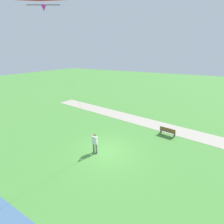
{
  "coord_description": "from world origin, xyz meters",
  "views": [
    {
      "loc": [
        9.58,
        5.83,
        7.65
      ],
      "look_at": [
        0.35,
        0.61,
        3.73
      ],
      "focal_mm": 25.26,
      "sensor_mm": 36.0,
      "label": 1
    }
  ],
  "objects": [
    {
      "name": "ground_plane",
      "position": [
        0.0,
        0.0,
        0.0
      ],
      "size": [
        120.0,
        120.0,
        0.0
      ],
      "primitive_type": "plane",
      "color": "#4C8E3D"
    },
    {
      "name": "walkway_path",
      "position": [
        -7.15,
        2.0,
        0.01
      ],
      "size": [
        6.48,
        32.04,
        0.02
      ],
      "primitive_type": "cube",
      "rotation": [
        0.0,
        0.0,
        -0.13
      ],
      "color": "#ADA393",
      "rests_on": "ground"
    },
    {
      "name": "person_kite_flyer",
      "position": [
        0.71,
        -0.78,
        1.05
      ],
      "size": [
        0.62,
        0.52,
        1.83
      ],
      "color": "#232328",
      "rests_on": "ground"
    },
    {
      "name": "flying_kite",
      "position": [
        4.27,
        -0.32,
        9.64
      ],
      "size": [
        3.8,
        1.51,
        8.34
      ],
      "color": "red"
    },
    {
      "name": "park_bench_near_walkway",
      "position": [
        -5.23,
        3.77,
        0.51
      ],
      "size": [
        0.63,
        1.54,
        0.88
      ],
      "color": "brown",
      "rests_on": "ground"
    }
  ]
}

